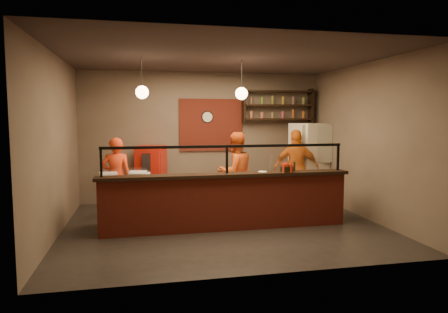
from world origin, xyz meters
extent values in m
plane|color=black|center=(0.00, 0.00, 0.00)|extent=(6.00, 6.00, 0.00)
plane|color=#3A2F2C|center=(0.00, 0.00, 3.20)|extent=(6.00, 6.00, 0.00)
plane|color=#68584C|center=(0.00, 2.50, 1.60)|extent=(6.00, 0.00, 6.00)
plane|color=#68584C|center=(-3.00, 0.00, 1.60)|extent=(0.00, 5.00, 5.00)
plane|color=#68584C|center=(3.00, 0.00, 1.60)|extent=(0.00, 5.00, 5.00)
plane|color=#68584C|center=(0.00, -2.50, 1.60)|extent=(6.00, 0.00, 6.00)
cube|color=maroon|center=(0.20, 2.47, 1.90)|extent=(1.60, 0.04, 1.30)
cube|color=maroon|center=(0.00, -0.30, 0.50)|extent=(4.60, 0.25, 1.00)
cube|color=black|center=(0.00, -0.30, 1.03)|extent=(4.70, 0.37, 0.06)
cube|color=gray|center=(0.00, 0.20, 0.42)|extent=(4.60, 0.75, 0.85)
cube|color=silver|center=(0.00, 0.20, 0.88)|extent=(4.60, 0.75, 0.05)
cube|color=white|center=(0.00, -0.30, 1.31)|extent=(4.40, 0.02, 0.50)
cube|color=black|center=(0.00, -0.30, 1.56)|extent=(4.50, 0.05, 0.05)
cube|color=black|center=(-2.22, -0.30, 1.31)|extent=(0.04, 0.04, 0.50)
cube|color=black|center=(0.00, -0.30, 1.31)|extent=(0.04, 0.04, 0.50)
cube|color=black|center=(2.22, -0.30, 1.31)|extent=(0.04, 0.04, 0.50)
cube|color=black|center=(1.90, 2.32, 2.05)|extent=(1.80, 0.28, 0.04)
cube|color=black|center=(1.90, 2.32, 2.40)|extent=(1.80, 0.28, 0.04)
cube|color=black|center=(1.90, 2.32, 2.75)|extent=(1.80, 0.28, 0.04)
cube|color=black|center=(1.00, 2.32, 2.40)|extent=(0.04, 0.28, 0.85)
cube|color=black|center=(2.80, 2.32, 2.40)|extent=(0.04, 0.28, 0.85)
cylinder|color=black|center=(0.10, 2.46, 2.10)|extent=(0.30, 0.04, 0.30)
cylinder|color=black|center=(-1.50, 0.20, 2.90)|extent=(0.01, 0.01, 0.60)
sphere|color=#FFC08C|center=(-1.50, 0.20, 2.55)|extent=(0.24, 0.24, 0.24)
cylinder|color=black|center=(0.40, 0.20, 2.90)|extent=(0.01, 0.01, 0.60)
sphere|color=#FFC08C|center=(0.40, 0.20, 2.55)|extent=(0.24, 0.24, 0.24)
imported|color=red|center=(-2.05, 1.07, 0.84)|extent=(0.64, 0.45, 1.68)
imported|color=#CB4A13|center=(0.48, 1.04, 0.89)|extent=(1.02, 0.90, 1.77)
imported|color=#D56214|center=(2.05, 1.37, 0.90)|extent=(1.12, 0.63, 1.81)
cube|color=#ECE3C8|center=(2.60, 1.84, 0.97)|extent=(0.99, 0.95, 1.94)
cube|color=#B0170B|center=(-1.31, 2.15, 0.71)|extent=(0.78, 0.75, 1.43)
cylinder|color=silver|center=(0.78, 0.14, 0.91)|extent=(0.65, 0.65, 0.01)
cube|color=white|center=(-2.15, 0.29, 0.98)|extent=(0.35, 0.30, 0.16)
cube|color=silver|center=(-1.61, 0.34, 0.98)|extent=(0.36, 0.30, 0.16)
cube|color=silver|center=(-1.58, 0.09, 0.98)|extent=(0.40, 0.36, 0.16)
cylinder|color=yellow|center=(-0.62, 0.15, 0.93)|extent=(0.33, 0.20, 0.06)
cube|color=black|center=(1.14, -0.36, 1.11)|extent=(0.23, 0.20, 0.11)
cylinder|color=black|center=(1.33, -0.27, 1.15)|extent=(0.04, 0.04, 0.18)
cylinder|color=white|center=(0.70, -0.26, 1.07)|extent=(0.19, 0.19, 0.01)
camera|label=1|loc=(-1.55, -7.41, 2.08)|focal=32.00mm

